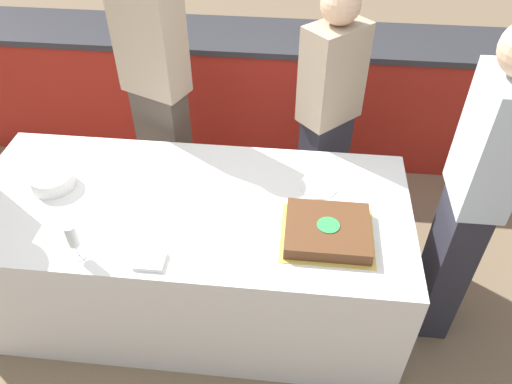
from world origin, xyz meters
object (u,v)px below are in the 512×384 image
cake (328,231)px  person_cutting_cake (328,118)px  plate_stack (53,180)px  wine_glass (72,237)px  person_seated_right (472,197)px  person_standing_back (158,93)px

cake → person_cutting_cake: 0.85m
plate_stack → wine_glass: size_ratio=1.19×
plate_stack → person_cutting_cake: (1.37, 0.65, 0.04)m
plate_stack → person_seated_right: 2.00m
person_cutting_cake → wine_glass: bearing=1.3°
cake → person_seated_right: (0.63, 0.15, 0.13)m
person_cutting_cake → person_seated_right: 0.94m
person_cutting_cake → cake: bearing=46.0°
plate_stack → person_standing_back: (0.39, 0.65, 0.14)m
plate_stack → person_cutting_cake: bearing=25.3°
plate_stack → person_seated_right: (1.99, -0.05, 0.12)m
person_standing_back → person_cutting_cake: bearing=-156.8°
person_cutting_cake → person_standing_back: size_ratio=0.89×
person_seated_right → plate_stack: bearing=-91.5°
person_cutting_cake → person_seated_right: size_ratio=0.92×
cake → plate_stack: 1.38m
plate_stack → wine_glass: 0.53m
person_cutting_cake → person_standing_back: person_standing_back is taller
plate_stack → wine_glass: wine_glass is taller
wine_glass → plate_stack: bearing=123.9°
plate_stack → person_standing_back: size_ratio=0.12×
person_cutting_cake → person_standing_back: bearing=-44.0°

